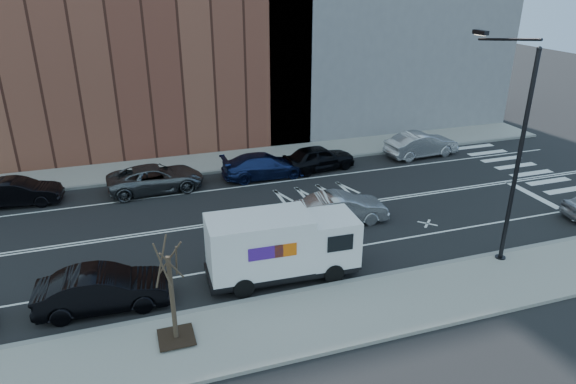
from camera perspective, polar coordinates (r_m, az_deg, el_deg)
ground at (r=26.73m, az=0.49°, el=-2.34°), size 120.00×120.00×0.00m
sidewalk_near at (r=19.71m, az=8.99°, el=-12.63°), size 44.00×3.60×0.15m
sidewalk_far at (r=34.52m, az=-4.24°, el=3.77°), size 44.00×3.60×0.15m
curb_near at (r=21.03m, az=6.76°, el=-9.94°), size 44.00×0.25×0.17m
curb_far at (r=32.88m, az=-3.45°, el=2.80°), size 44.00×0.25×0.17m
crosswalk at (r=34.94m, az=26.18°, el=1.48°), size 3.00×14.00×0.01m
road_markings at (r=26.73m, az=0.49°, el=-2.33°), size 40.00×8.60×0.01m
streetlight at (r=22.68m, az=23.62°, el=4.72°), size 0.44×4.02×9.34m
street_tree at (r=17.60m, az=-12.64°, el=-12.35°), size 1.20×1.20×3.75m
fedex_van at (r=20.66m, az=-0.77°, el=-5.91°), size 6.23×2.39×2.81m
far_parked_b at (r=30.98m, az=-27.82°, el=-0.01°), size 4.53×1.98×1.45m
far_parked_c at (r=30.16m, az=-14.48°, el=1.50°), size 5.49×2.76×1.49m
far_parked_d at (r=31.20m, az=-2.71°, el=2.96°), size 5.12×2.09×1.49m
far_parked_e at (r=32.43m, az=3.43°, el=3.83°), size 4.85×2.46×1.58m
far_parked_f at (r=35.97m, az=14.60°, el=5.14°), size 5.13×2.16×1.65m
driving_sedan at (r=25.56m, az=5.90°, el=-1.84°), size 4.70×1.89×1.52m
near_parked_rear_a at (r=20.37m, az=-19.82°, el=-10.15°), size 4.88×1.93×1.58m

